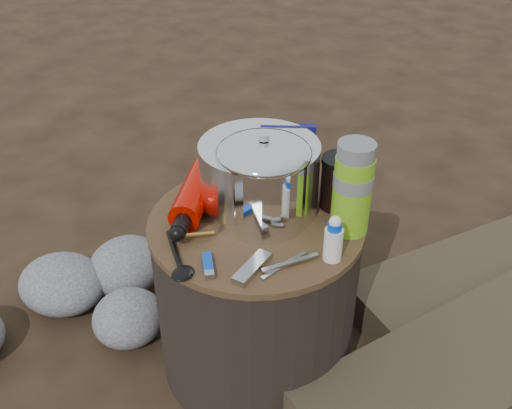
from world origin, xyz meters
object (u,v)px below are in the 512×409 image
at_px(camping_pot, 264,180).
at_px(travel_mug, 339,183).
at_px(fuel_bottle, 195,193).
at_px(thermos, 352,189).
at_px(stump, 256,294).

height_order(camping_pot, travel_mug, camping_pot).
height_order(fuel_bottle, travel_mug, travel_mug).
xyz_separation_m(camping_pot, fuel_bottle, (-0.16, -0.02, -0.06)).
bearing_deg(travel_mug, camping_pot, -138.23).
bearing_deg(camping_pot, thermos, 13.06).
xyz_separation_m(stump, travel_mug, (0.14, 0.13, 0.28)).
bearing_deg(fuel_bottle, stump, -15.05).
bearing_deg(stump, travel_mug, 43.05).
xyz_separation_m(camping_pot, thermos, (0.18, 0.04, 0.00)).
distance_m(thermos, travel_mug, 0.10).
xyz_separation_m(fuel_bottle, travel_mug, (0.29, 0.14, 0.03)).
bearing_deg(fuel_bottle, camping_pot, -9.68).
relative_size(fuel_bottle, thermos, 1.39).
bearing_deg(thermos, camping_pot, -166.94).
distance_m(stump, thermos, 0.38).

